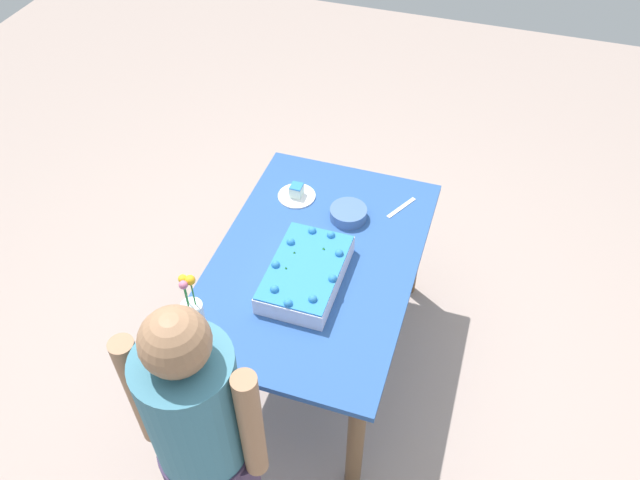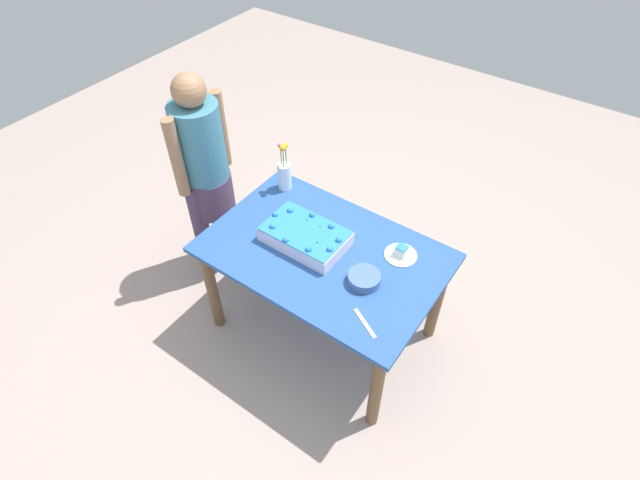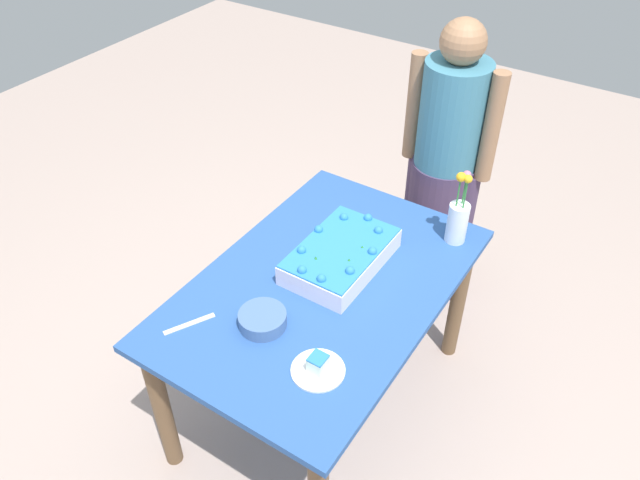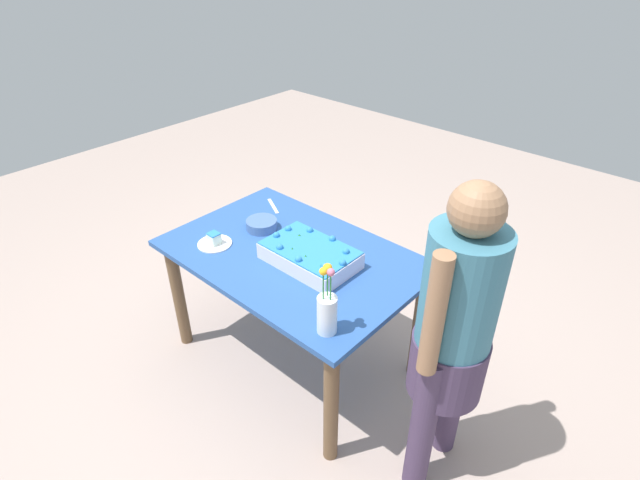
{
  "view_description": "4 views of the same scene",
  "coord_description": "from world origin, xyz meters",
  "px_view_note": "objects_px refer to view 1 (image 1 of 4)",
  "views": [
    {
      "loc": [
        1.77,
        0.59,
        2.76
      ],
      "look_at": [
        -0.01,
        0.02,
        0.86
      ],
      "focal_mm": 35.0,
      "sensor_mm": 36.0,
      "label": 1
    },
    {
      "loc": [
        -1.09,
        1.58,
        2.77
      ],
      "look_at": [
        -0.0,
        0.04,
        0.86
      ],
      "focal_mm": 28.0,
      "sensor_mm": 36.0,
      "label": 2
    },
    {
      "loc": [
        -1.48,
        -0.95,
        2.4
      ],
      "look_at": [
        0.08,
        0.06,
        0.87
      ],
      "focal_mm": 35.0,
      "sensor_mm": 36.0,
      "label": 3
    },
    {
      "loc": [
        1.55,
        -1.51,
        2.2
      ],
      "look_at": [
        0.14,
        0.06,
        0.85
      ],
      "focal_mm": 28.0,
      "sensor_mm": 36.0,
      "label": 4
    }
  ],
  "objects_px": {
    "cake_knife": "(401,208)",
    "person_standing": "(202,438)",
    "serving_plate_with_slice": "(297,194)",
    "flower_vase": "(194,316)",
    "fruit_bowl": "(348,213)",
    "sheet_cake": "(307,273)"
  },
  "relations": [
    {
      "from": "cake_knife",
      "to": "person_standing",
      "type": "relative_size",
      "value": 0.13
    },
    {
      "from": "fruit_bowl",
      "to": "person_standing",
      "type": "height_order",
      "value": "person_standing"
    },
    {
      "from": "fruit_bowl",
      "to": "cake_knife",
      "type": "bearing_deg",
      "value": 122.72
    },
    {
      "from": "fruit_bowl",
      "to": "person_standing",
      "type": "bearing_deg",
      "value": -5.95
    },
    {
      "from": "cake_knife",
      "to": "flower_vase",
      "type": "relative_size",
      "value": 0.57
    },
    {
      "from": "flower_vase",
      "to": "sheet_cake",
      "type": "bearing_deg",
      "value": 140.68
    },
    {
      "from": "cake_knife",
      "to": "sheet_cake",
      "type": "bearing_deg",
      "value": 1.9
    },
    {
      "from": "cake_knife",
      "to": "person_standing",
      "type": "xyz_separation_m",
      "value": [
        1.41,
        -0.36,
        0.11
      ]
    },
    {
      "from": "serving_plate_with_slice",
      "to": "fruit_bowl",
      "type": "xyz_separation_m",
      "value": [
        0.07,
        0.28,
        0.01
      ]
    },
    {
      "from": "flower_vase",
      "to": "fruit_bowl",
      "type": "xyz_separation_m",
      "value": [
        -0.82,
        0.38,
        -0.08
      ]
    },
    {
      "from": "person_standing",
      "to": "fruit_bowl",
      "type": "bearing_deg",
      "value": -5.95
    },
    {
      "from": "serving_plate_with_slice",
      "to": "flower_vase",
      "type": "height_order",
      "value": "flower_vase"
    },
    {
      "from": "sheet_cake",
      "to": "flower_vase",
      "type": "bearing_deg",
      "value": -39.32
    },
    {
      "from": "serving_plate_with_slice",
      "to": "flower_vase",
      "type": "xyz_separation_m",
      "value": [
        0.89,
        -0.1,
        0.09
      ]
    },
    {
      "from": "flower_vase",
      "to": "person_standing",
      "type": "height_order",
      "value": "person_standing"
    },
    {
      "from": "sheet_cake",
      "to": "cake_knife",
      "type": "distance_m",
      "value": 0.64
    },
    {
      "from": "flower_vase",
      "to": "person_standing",
      "type": "relative_size",
      "value": 0.22
    },
    {
      "from": "serving_plate_with_slice",
      "to": "flower_vase",
      "type": "relative_size",
      "value": 0.55
    },
    {
      "from": "serving_plate_with_slice",
      "to": "cake_knife",
      "type": "distance_m",
      "value": 0.51
    },
    {
      "from": "sheet_cake",
      "to": "flower_vase",
      "type": "distance_m",
      "value": 0.51
    },
    {
      "from": "cake_knife",
      "to": "person_standing",
      "type": "height_order",
      "value": "person_standing"
    },
    {
      "from": "sheet_cake",
      "to": "cake_knife",
      "type": "relative_size",
      "value": 2.44
    }
  ]
}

